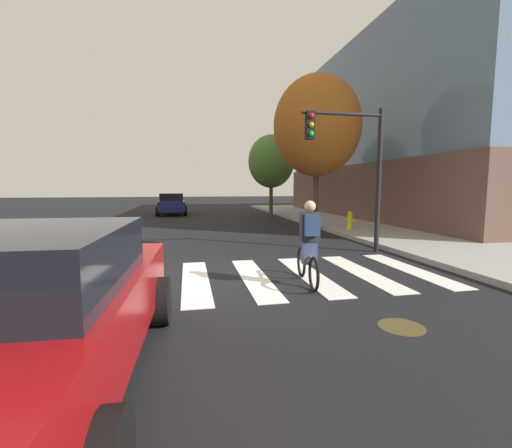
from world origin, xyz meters
TOP-DOWN VIEW (x-y plane):
  - ground_plane at (0.00, 0.00)m, footprint 120.00×120.00m
  - crosswalk_stripes at (0.34, 0.00)m, footprint 9.31×3.41m
  - manhole_cover at (2.49, -2.95)m, footprint 0.64×0.64m
  - sedan_near at (-1.83, -3.65)m, footprint 2.29×4.66m
  - sedan_mid at (-1.52, 17.59)m, footprint 2.12×4.35m
  - cyclist at (1.91, -0.77)m, footprint 0.38×1.71m
  - traffic_light_near at (4.30, 2.16)m, footprint 2.47×0.28m
  - fire_hydrant at (6.28, 6.19)m, footprint 0.33×0.22m
  - street_tree_near at (5.24, 7.48)m, footprint 3.83×3.83m
  - street_tree_mid at (4.97, 14.78)m, footprint 2.98×2.98m
  - corner_building at (17.44, 12.13)m, footprint 17.20×20.09m

SIDE VIEW (x-z plane):
  - ground_plane at x=0.00m, z-range 0.00..0.00m
  - manhole_cover at x=2.49m, z-range 0.00..0.01m
  - crosswalk_stripes at x=0.34m, z-range 0.00..0.01m
  - fire_hydrant at x=6.28m, z-range 0.14..0.92m
  - sedan_mid at x=-1.52m, z-range 0.02..1.51m
  - sedan_near at x=-1.83m, z-range 0.03..1.62m
  - cyclist at x=1.91m, z-range 0.00..1.69m
  - traffic_light_near at x=4.30m, z-range 0.76..4.96m
  - street_tree_mid at x=4.97m, z-range 0.93..6.22m
  - street_tree_near at x=5.24m, z-range 1.20..8.01m
  - corner_building at x=17.44m, z-range -0.04..10.29m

